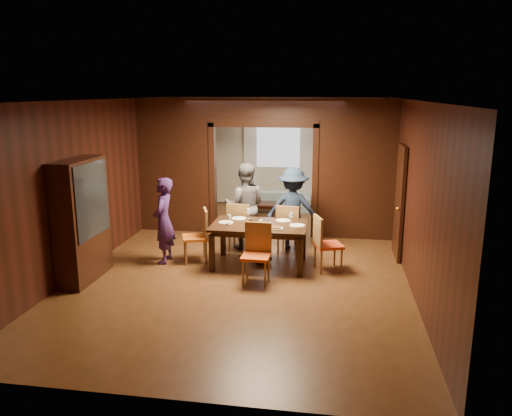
% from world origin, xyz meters
% --- Properties ---
extents(floor, '(9.00, 9.00, 0.00)m').
position_xyz_m(floor, '(0.00, 0.00, 0.00)').
color(floor, '#4A2E15').
rests_on(floor, ground).
extents(ceiling, '(5.50, 9.00, 0.02)m').
position_xyz_m(ceiling, '(0.00, 0.00, 2.90)').
color(ceiling, silver).
rests_on(ceiling, room_walls).
extents(room_walls, '(5.52, 9.01, 2.90)m').
position_xyz_m(room_walls, '(0.00, 1.89, 1.51)').
color(room_walls, black).
rests_on(room_walls, floor).
extents(person_purple, '(0.40, 0.58, 1.56)m').
position_xyz_m(person_purple, '(-1.50, -0.50, 0.78)').
color(person_purple, '#351B50').
rests_on(person_purple, floor).
extents(person_grey, '(0.90, 0.75, 1.70)m').
position_xyz_m(person_grey, '(-0.22, 0.57, 0.85)').
color(person_grey, '#525159').
rests_on(person_grey, floor).
extents(person_navy, '(1.06, 0.63, 1.62)m').
position_xyz_m(person_navy, '(0.72, 0.63, 0.81)').
color(person_navy, '#192740').
rests_on(person_navy, floor).
extents(sofa, '(1.93, 0.84, 0.55)m').
position_xyz_m(sofa, '(-0.03, 3.85, 0.28)').
color(sofa, '#89AAB4').
rests_on(sofa, floor).
extents(serving_bowl, '(0.36, 0.36, 0.09)m').
position_xyz_m(serving_bowl, '(0.26, -0.32, 0.80)').
color(serving_bowl, black).
rests_on(serving_bowl, dining_table).
extents(dining_table, '(1.67, 1.04, 0.76)m').
position_xyz_m(dining_table, '(0.22, -0.41, 0.38)').
color(dining_table, black).
rests_on(dining_table, floor).
extents(coffee_table, '(0.80, 0.50, 0.40)m').
position_xyz_m(coffee_table, '(-0.17, 2.88, 0.20)').
color(coffee_table, black).
rests_on(coffee_table, floor).
extents(chair_left, '(0.56, 0.56, 0.97)m').
position_xyz_m(chair_left, '(-0.97, -0.37, 0.48)').
color(chair_left, '#CA5813').
rests_on(chair_left, floor).
extents(chair_right, '(0.56, 0.56, 0.97)m').
position_xyz_m(chair_right, '(1.44, -0.46, 0.48)').
color(chair_right, red).
rests_on(chair_right, floor).
extents(chair_far_l, '(0.47, 0.47, 0.97)m').
position_xyz_m(chair_far_l, '(-0.27, 0.41, 0.48)').
color(chair_far_l, orange).
rests_on(chair_far_l, floor).
extents(chair_far_r, '(0.51, 0.51, 0.97)m').
position_xyz_m(chair_far_r, '(0.69, 0.38, 0.48)').
color(chair_far_r, '#D74514').
rests_on(chair_far_r, floor).
extents(chair_near, '(0.45, 0.45, 0.97)m').
position_xyz_m(chair_near, '(0.30, -1.25, 0.48)').
color(chair_near, '#C34312').
rests_on(chair_near, floor).
extents(hutch, '(0.40, 1.20, 2.00)m').
position_xyz_m(hutch, '(-2.53, -1.50, 1.00)').
color(hutch, black).
rests_on(hutch, floor).
extents(door_right, '(0.06, 0.90, 2.10)m').
position_xyz_m(door_right, '(2.70, 0.50, 1.05)').
color(door_right, black).
rests_on(door_right, floor).
extents(window_far, '(1.20, 0.03, 1.30)m').
position_xyz_m(window_far, '(0.00, 4.44, 1.70)').
color(window_far, silver).
rests_on(window_far, back_wall).
extents(curtain_left, '(0.35, 0.06, 2.40)m').
position_xyz_m(curtain_left, '(-0.75, 4.40, 1.25)').
color(curtain_left, white).
rests_on(curtain_left, back_wall).
extents(curtain_right, '(0.35, 0.06, 2.40)m').
position_xyz_m(curtain_right, '(0.75, 4.40, 1.25)').
color(curtain_right, white).
rests_on(curtain_right, back_wall).
extents(plate_left, '(0.27, 0.27, 0.01)m').
position_xyz_m(plate_left, '(-0.38, -0.39, 0.77)').
color(plate_left, silver).
rests_on(plate_left, dining_table).
extents(plate_far_l, '(0.27, 0.27, 0.01)m').
position_xyz_m(plate_far_l, '(-0.21, -0.08, 0.77)').
color(plate_far_l, white).
rests_on(plate_far_l, dining_table).
extents(plate_far_r, '(0.27, 0.27, 0.01)m').
position_xyz_m(plate_far_r, '(0.61, -0.10, 0.77)').
color(plate_far_r, white).
rests_on(plate_far_r, dining_table).
extents(plate_right, '(0.27, 0.27, 0.01)m').
position_xyz_m(plate_right, '(0.89, -0.40, 0.77)').
color(plate_right, white).
rests_on(plate_right, dining_table).
extents(plate_near, '(0.27, 0.27, 0.01)m').
position_xyz_m(plate_near, '(0.19, -0.69, 0.77)').
color(plate_near, white).
rests_on(plate_near, dining_table).
extents(platter_a, '(0.30, 0.20, 0.04)m').
position_xyz_m(platter_a, '(0.21, -0.53, 0.78)').
color(platter_a, gray).
rests_on(platter_a, dining_table).
extents(platter_b, '(0.30, 0.20, 0.04)m').
position_xyz_m(platter_b, '(0.51, -0.66, 0.78)').
color(platter_b, gray).
rests_on(platter_b, dining_table).
extents(wineglass_left, '(0.08, 0.08, 0.18)m').
position_xyz_m(wineglass_left, '(-0.30, -0.51, 0.85)').
color(wineglass_left, silver).
rests_on(wineglass_left, dining_table).
extents(wineglass_far, '(0.08, 0.08, 0.18)m').
position_xyz_m(wineglass_far, '(-0.04, -0.02, 0.85)').
color(wineglass_far, silver).
rests_on(wineglass_far, dining_table).
extents(wineglass_right, '(0.08, 0.08, 0.18)m').
position_xyz_m(wineglass_right, '(0.77, -0.20, 0.85)').
color(wineglass_right, white).
rests_on(wineglass_right, dining_table).
extents(tumbler, '(0.07, 0.07, 0.14)m').
position_xyz_m(tumbler, '(0.28, -0.64, 0.83)').
color(tumbler, white).
rests_on(tumbler, dining_table).
extents(condiment_jar, '(0.08, 0.08, 0.11)m').
position_xyz_m(condiment_jar, '(0.09, -0.44, 0.82)').
color(condiment_jar, '#512A12').
rests_on(condiment_jar, dining_table).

